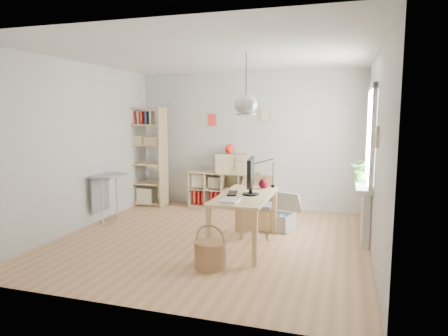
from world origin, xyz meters
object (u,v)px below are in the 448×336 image
(desk, at_px, (245,201))
(chair, at_px, (257,202))
(cube_shelf, at_px, (223,192))
(drawer_chest, at_px, (231,163))
(storage_chest, at_px, (278,217))
(monitor, at_px, (251,174))
(tall_bookshelf, at_px, (146,153))

(desk, distance_m, chair, 0.59)
(cube_shelf, height_order, chair, chair)
(chair, height_order, drawer_chest, drawer_chest)
(storage_chest, relative_size, monitor, 1.28)
(desk, relative_size, storage_chest, 1.97)
(chair, relative_size, drawer_chest, 1.45)
(storage_chest, bearing_deg, tall_bookshelf, -179.36)
(tall_bookshelf, bearing_deg, monitor, -36.20)
(cube_shelf, bearing_deg, tall_bookshelf, -169.81)
(desk, bearing_deg, monitor, 0.41)
(desk, xyz_separation_m, chair, (0.04, 0.57, -0.13))
(cube_shelf, distance_m, storage_chest, 1.81)
(monitor, bearing_deg, desk, 172.49)
(desk, xyz_separation_m, tall_bookshelf, (-2.59, 1.95, 0.43))
(desk, relative_size, drawer_chest, 2.35)
(chair, distance_m, storage_chest, 0.61)
(desk, distance_m, cube_shelf, 2.48)
(desk, height_order, monitor, monitor)
(desk, xyz_separation_m, cube_shelf, (-1.02, 2.23, -0.36))
(desk, xyz_separation_m, monitor, (0.08, 0.00, 0.38))
(cube_shelf, xyz_separation_m, monitor, (1.10, -2.23, 0.74))
(monitor, bearing_deg, storage_chest, 69.62)
(desk, height_order, drawer_chest, drawer_chest)
(cube_shelf, distance_m, chair, 1.98)
(cube_shelf, relative_size, storage_chest, 1.84)
(cube_shelf, xyz_separation_m, storage_chest, (1.32, -1.23, -0.11))
(cube_shelf, relative_size, monitor, 2.36)
(chair, distance_m, drawer_chest, 1.88)
(chair, xyz_separation_m, drawer_chest, (-0.87, 1.62, 0.37))
(storage_chest, bearing_deg, monitor, -83.61)
(desk, bearing_deg, tall_bookshelf, 142.99)
(monitor, bearing_deg, tall_bookshelf, 135.88)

